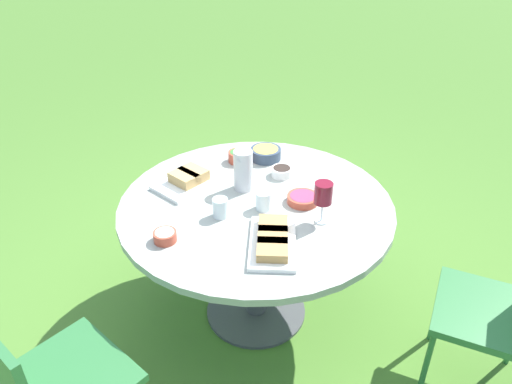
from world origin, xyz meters
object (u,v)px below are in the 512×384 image
chair_near_left (43,381)px  chair_near_right (510,306)px  dining_table (256,220)px  wine_glass (323,194)px  water_pitcher (243,170)px

chair_near_left → chair_near_right: same height
dining_table → chair_near_left: chair_near_left is taller
dining_table → wine_glass: bearing=88.3°
chair_near_left → chair_near_right: bearing=127.8°
water_pitcher → dining_table: bearing=52.2°
chair_near_right → wine_glass: size_ratio=4.38×
dining_table → chair_near_left: 1.15m
chair_near_left → dining_table: bearing=164.7°
chair_near_left → wine_glass: size_ratio=4.38×
dining_table → water_pitcher: bearing=-127.8°
chair_near_left → chair_near_right: size_ratio=1.00×
chair_near_right → water_pitcher: water_pitcher is taller
dining_table → chair_near_right: size_ratio=1.49×
chair_near_left → water_pitcher: size_ratio=4.23×
dining_table → water_pitcher: 0.26m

